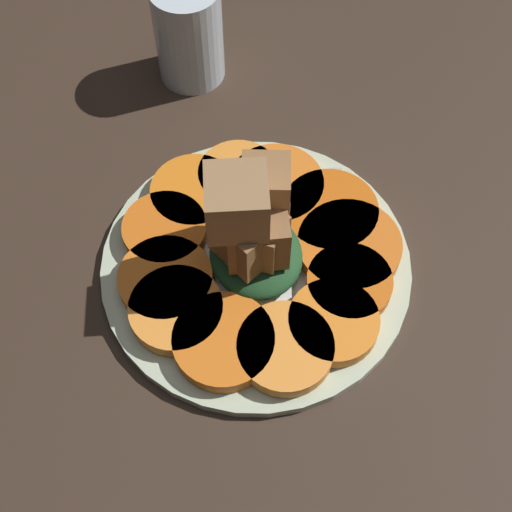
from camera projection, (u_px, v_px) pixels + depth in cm
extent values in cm
cube|color=#38281E|center=(256.00, 274.00, 60.50)|extent=(120.00, 120.00, 2.00)
cylinder|color=beige|center=(256.00, 266.00, 59.20)|extent=(25.65, 25.65, 1.00)
cylinder|color=white|center=(256.00, 265.00, 59.16)|extent=(20.52, 20.52, 1.00)
cylinder|color=orange|center=(276.00, 186.00, 61.74)|extent=(8.29, 8.29, 1.38)
cylinder|color=orange|center=(238.00, 176.00, 62.27)|extent=(7.00, 7.00, 1.38)
cylinder|color=orange|center=(194.00, 193.00, 61.36)|extent=(7.46, 7.46, 1.38)
cylinder|color=orange|center=(165.00, 230.00, 59.45)|extent=(7.08, 7.08, 1.38)
cylinder|color=orange|center=(165.00, 275.00, 57.27)|extent=(7.62, 7.62, 1.38)
cylinder|color=orange|center=(176.00, 310.00, 55.71)|extent=(7.42, 7.42, 1.38)
cylinder|color=orange|center=(224.00, 341.00, 54.38)|extent=(7.88, 7.88, 1.38)
cylinder|color=orange|center=(286.00, 348.00, 54.09)|extent=(7.46, 7.46, 1.38)
cylinder|color=orange|center=(333.00, 322.00, 55.18)|extent=(7.11, 7.11, 1.38)
cylinder|color=#D66014|center=(349.00, 283.00, 56.90)|extent=(6.88, 6.88, 1.38)
cylinder|color=orange|center=(349.00, 247.00, 58.64)|extent=(8.63, 8.63, 1.38)
cylinder|color=#D45F12|center=(330.00, 212.00, 60.35)|extent=(8.18, 8.18, 1.38)
ellipsoid|color=#1E4723|center=(256.00, 254.00, 57.60)|extent=(8.34, 7.51, 2.51)
cube|color=olive|center=(247.00, 230.00, 54.58)|extent=(6.18, 6.18, 4.57)
cube|color=brown|center=(255.00, 233.00, 54.36)|extent=(5.44, 5.44, 4.73)
cube|color=olive|center=(261.00, 233.00, 54.71)|extent=(5.73, 5.73, 4.13)
cube|color=olive|center=(266.00, 184.00, 52.94)|extent=(4.51, 4.51, 3.60)
cube|color=#9E754C|center=(237.00, 203.00, 50.50)|extent=(5.31, 5.31, 4.47)
cube|color=#B2B2B7|center=(339.00, 225.00, 60.26)|extent=(11.73, 4.39, 0.40)
cube|color=#B2B2B7|center=(342.00, 296.00, 56.90)|extent=(2.03, 2.62, 0.40)
cube|color=#B2B2B7|center=(357.00, 331.00, 55.35)|extent=(4.58, 1.61, 0.40)
cube|color=#B2B2B7|center=(349.00, 331.00, 55.35)|extent=(4.58, 1.61, 0.40)
cube|color=#B2B2B7|center=(340.00, 331.00, 55.36)|extent=(4.58, 1.61, 0.40)
cube|color=#B2B2B7|center=(332.00, 330.00, 55.36)|extent=(4.58, 1.61, 0.40)
cylinder|color=silver|center=(191.00, 32.00, 66.68)|extent=(6.47, 6.47, 10.03)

